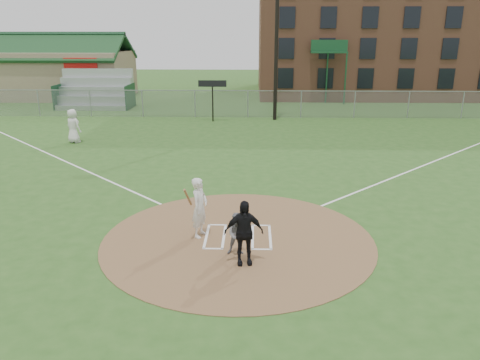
{
  "coord_description": "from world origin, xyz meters",
  "views": [
    {
      "loc": [
        0.45,
        -13.31,
        6.14
      ],
      "look_at": [
        0.0,
        2.0,
        1.3
      ],
      "focal_mm": 35.0,
      "sensor_mm": 36.0,
      "label": 1
    }
  ],
  "objects_px": {
    "home_plate": "(239,235)",
    "umpire": "(244,233)",
    "catcher": "(238,234)",
    "ondeck_player": "(73,126)",
    "batter_at_plate": "(200,207)"
  },
  "relations": [
    {
      "from": "home_plate",
      "to": "batter_at_plate",
      "type": "height_order",
      "value": "batter_at_plate"
    },
    {
      "from": "catcher",
      "to": "batter_at_plate",
      "type": "height_order",
      "value": "batter_at_plate"
    },
    {
      "from": "catcher",
      "to": "ondeck_player",
      "type": "bearing_deg",
      "value": 123.03
    },
    {
      "from": "home_plate",
      "to": "umpire",
      "type": "distance_m",
      "value": 2.04
    },
    {
      "from": "umpire",
      "to": "batter_at_plate",
      "type": "bearing_deg",
      "value": 120.36
    },
    {
      "from": "home_plate",
      "to": "batter_at_plate",
      "type": "relative_size",
      "value": 0.21
    },
    {
      "from": "ondeck_player",
      "to": "batter_at_plate",
      "type": "xyz_separation_m",
      "value": [
        8.81,
        -12.95,
        0.0
      ]
    },
    {
      "from": "umpire",
      "to": "home_plate",
      "type": "bearing_deg",
      "value": 88.29
    },
    {
      "from": "ondeck_player",
      "to": "home_plate",
      "type": "bearing_deg",
      "value": 155.71
    },
    {
      "from": "home_plate",
      "to": "umpire",
      "type": "relative_size",
      "value": 0.22
    },
    {
      "from": "home_plate",
      "to": "batter_at_plate",
      "type": "bearing_deg",
      "value": -178.79
    },
    {
      "from": "catcher",
      "to": "umpire",
      "type": "distance_m",
      "value": 0.67
    },
    {
      "from": "umpire",
      "to": "ondeck_player",
      "type": "relative_size",
      "value": 0.94
    },
    {
      "from": "catcher",
      "to": "umpire",
      "type": "xyz_separation_m",
      "value": [
        0.19,
        -0.57,
        0.29
      ]
    },
    {
      "from": "ondeck_player",
      "to": "batter_at_plate",
      "type": "height_order",
      "value": "ondeck_player"
    }
  ]
}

